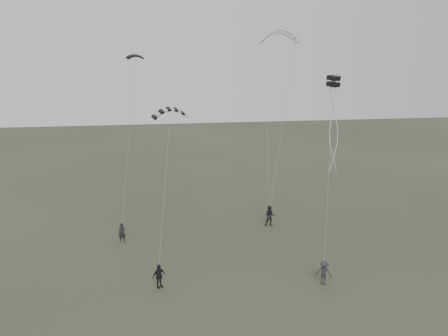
{
  "coord_description": "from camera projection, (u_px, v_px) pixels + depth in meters",
  "views": [
    {
      "loc": [
        -3.78,
        -28.72,
        15.53
      ],
      "look_at": [
        1.29,
        4.94,
        6.53
      ],
      "focal_mm": 35.0,
      "sensor_mm": 36.0,
      "label": 1
    }
  ],
  "objects": [
    {
      "name": "flyer_center",
      "position": [
        159.0,
        276.0,
        29.64
      ],
      "size": [
        1.06,
        0.89,
        1.69
      ],
      "primitive_type": "imported",
      "rotation": [
        0.0,
        0.0,
        0.58
      ],
      "color": "black",
      "rests_on": "ground"
    },
    {
      "name": "kite_striped",
      "position": [
        170.0,
        109.0,
        31.17
      ],
      "size": [
        2.72,
        1.44,
        1.17
      ],
      "primitive_type": null,
      "rotation": [
        0.22,
        0.0,
        0.24
      ],
      "color": "black",
      "rests_on": "flyer_center"
    },
    {
      "name": "flyer_far",
      "position": [
        324.0,
        273.0,
        30.04
      ],
      "size": [
        1.28,
        1.05,
        1.73
      ],
      "primitive_type": "imported",
      "rotation": [
        0.0,
        0.0,
        -0.42
      ],
      "color": "#292A2E",
      "rests_on": "ground"
    },
    {
      "name": "kite_pale_large",
      "position": [
        279.0,
        32.0,
        43.62
      ],
      "size": [
        4.06,
        3.08,
        1.79
      ],
      "primitive_type": null,
      "rotation": [
        0.22,
        0.0,
        -0.53
      ],
      "color": "#AAADAF",
      "rests_on": "flyer_right"
    },
    {
      "name": "kite_box",
      "position": [
        333.0,
        81.0,
        31.03
      ],
      "size": [
        1.02,
        1.05,
        0.83
      ],
      "primitive_type": null,
      "rotation": [
        0.13,
        0.0,
        0.51
      ],
      "color": "black",
      "rests_on": "flyer_far"
    },
    {
      "name": "ground",
      "position": [
        217.0,
        272.0,
        31.97
      ],
      "size": [
        140.0,
        140.0,
        0.0
      ],
      "primitive_type": "plane",
      "color": "#38402B",
      "rests_on": "ground"
    },
    {
      "name": "flyer_left",
      "position": [
        122.0,
        233.0,
        36.87
      ],
      "size": [
        0.6,
        0.4,
        1.64
      ],
      "primitive_type": "imported",
      "rotation": [
        0.0,
        0.0,
        0.01
      ],
      "color": "black",
      "rests_on": "ground"
    },
    {
      "name": "kite_dark_small",
      "position": [
        135.0,
        56.0,
        36.7
      ],
      "size": [
        1.58,
        1.11,
        0.61
      ],
      "primitive_type": null,
      "rotation": [
        0.34,
        0.0,
        0.4
      ],
      "color": "black",
      "rests_on": "flyer_left"
    },
    {
      "name": "flyer_right",
      "position": [
        270.0,
        216.0,
        40.19
      ],
      "size": [
        1.11,
        0.98,
        1.92
      ],
      "primitive_type": "imported",
      "rotation": [
        0.0,
        0.0,
        -0.31
      ],
      "color": "black",
      "rests_on": "ground"
    }
  ]
}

